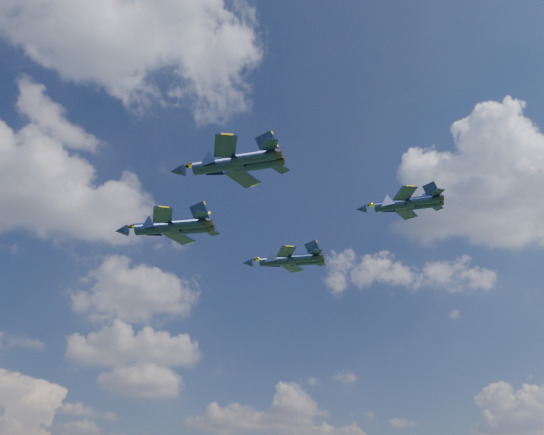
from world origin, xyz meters
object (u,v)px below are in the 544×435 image
(jet_left, at_px, (215,165))
(jet_right, at_px, (275,260))
(jet_lead, at_px, (155,228))
(jet_slot, at_px, (391,205))

(jet_left, height_order, jet_right, jet_right)
(jet_left, relative_size, jet_right, 0.97)
(jet_left, bearing_deg, jet_lead, 44.16)
(jet_slot, bearing_deg, jet_lead, 91.65)
(jet_lead, distance_m, jet_slot, 38.46)
(jet_right, xyz_separation_m, jet_slot, (7.75, -26.34, -0.04))
(jet_lead, relative_size, jet_left, 1.14)
(jet_left, bearing_deg, jet_right, 1.00)
(jet_right, distance_m, jet_slot, 27.45)
(jet_left, distance_m, jet_right, 34.93)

